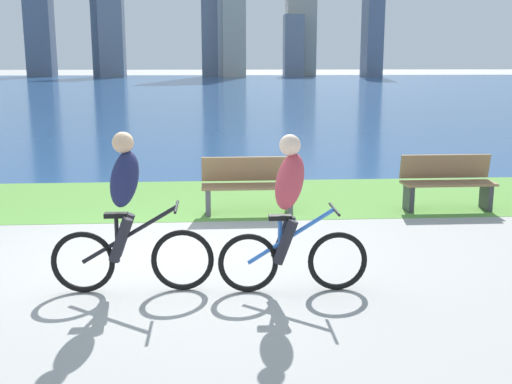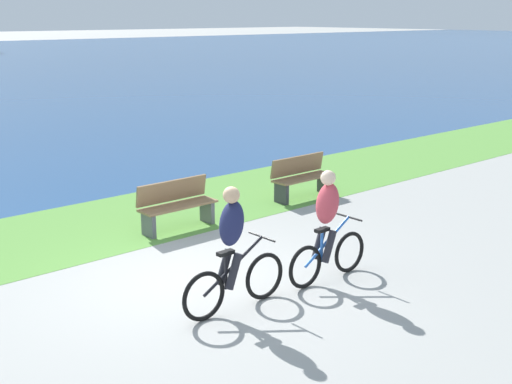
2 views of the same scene
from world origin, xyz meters
The scene contains 6 objects.
ground_plane centered at (0.00, 0.00, 0.00)m, with size 300.00×300.00×0.00m, color #9E9E99.
grass_strip_bayside centered at (0.00, 3.42, 0.00)m, with size 120.00×3.28×0.01m, color #59933D.
cyclist_lead centered at (1.46, -1.21, 0.84)m, with size 1.60×0.52×1.68m.
cyclist_trailing centered at (-0.24, -1.11, 0.84)m, with size 1.71×0.52×1.71m.
bench_near_path centered at (4.49, 2.34, 0.45)m, with size 1.50×0.47×0.90m.
bench_far_along_path centered at (1.22, 2.31, 0.45)m, with size 1.50×0.47×0.90m.
Camera 2 is at (-5.46, -7.55, 3.83)m, focal length 47.08 mm.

